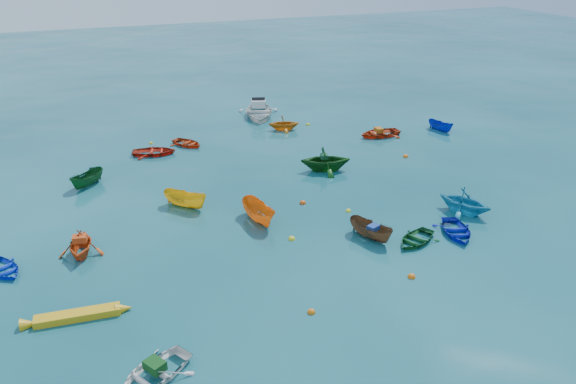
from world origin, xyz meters
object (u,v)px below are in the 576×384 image
object	(u,v)px
dinghy_white_near	(154,377)
kayak_yellow	(78,318)
dinghy_blue_sw	(3,272)
motorboat_white	(259,117)
dinghy_blue_se	(456,234)

from	to	relation	value
dinghy_white_near	kayak_yellow	size ratio (longest dim) A/B	0.73
dinghy_blue_sw	motorboat_white	bearing A→B (deg)	17.19
dinghy_blue_sw	dinghy_blue_se	bearing A→B (deg)	-39.68
dinghy_blue_se	motorboat_white	xyz separation A→B (m)	(-3.27, 23.97, 0.00)
dinghy_blue_sw	dinghy_blue_se	world-z (taller)	dinghy_blue_se
dinghy_blue_se	dinghy_white_near	bearing A→B (deg)	-144.99
dinghy_blue_sw	kayak_yellow	distance (m)	5.96
kayak_yellow	dinghy_blue_se	bearing A→B (deg)	-84.21
dinghy_blue_sw	motorboat_white	world-z (taller)	motorboat_white
motorboat_white	dinghy_white_near	bearing A→B (deg)	-98.26
kayak_yellow	motorboat_white	xyz separation A→B (m)	(15.97, 24.42, 0.00)
dinghy_blue_sw	dinghy_blue_se	distance (m)	22.90
dinghy_blue_sw	motorboat_white	size ratio (longest dim) A/B	0.52
dinghy_blue_sw	dinghy_white_near	bearing A→B (deg)	-87.78
dinghy_blue_se	kayak_yellow	bearing A→B (deg)	-160.41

